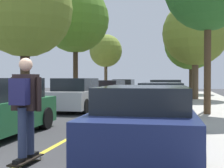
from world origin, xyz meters
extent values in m
cube|color=gold|center=(0.00, 4.00, 0.00)|extent=(0.12, 39.20, 0.01)
cylinder|color=black|center=(-1.16, 4.24, 0.32)|extent=(0.23, 0.64, 0.64)
cube|color=#B7B7BC|center=(-1.99, 9.31, 0.56)|extent=(1.88, 4.07, 0.75)
cube|color=black|center=(-2.00, 9.48, 1.21)|extent=(1.62, 2.75, 0.56)
cylinder|color=black|center=(-1.14, 8.04, 0.32)|extent=(0.24, 0.65, 0.64)
cylinder|color=black|center=(-2.75, 7.98, 0.32)|extent=(0.24, 0.65, 0.64)
cylinder|color=black|center=(-1.24, 10.65, 0.32)|extent=(0.24, 0.65, 0.64)
cylinder|color=black|center=(-2.85, 10.59, 0.32)|extent=(0.24, 0.65, 0.64)
cube|color=maroon|center=(-1.99, 16.47, 0.52)|extent=(1.94, 4.47, 0.68)
cube|color=black|center=(-1.99, 16.45, 1.11)|extent=(1.69, 2.97, 0.49)
cylinder|color=black|center=(-1.17, 14.93, 0.32)|extent=(0.24, 0.65, 0.64)
cylinder|color=black|center=(-2.89, 14.97, 0.32)|extent=(0.24, 0.65, 0.64)
cylinder|color=black|center=(-1.10, 17.96, 0.32)|extent=(0.24, 0.65, 0.64)
cylinder|color=black|center=(-2.82, 18.00, 0.32)|extent=(0.24, 0.65, 0.64)
cube|color=#BCAD89|center=(-1.99, 22.12, 0.50)|extent=(1.91, 4.40, 0.64)
cube|color=black|center=(-2.00, 22.24, 1.11)|extent=(1.65, 2.69, 0.57)
cylinder|color=black|center=(-1.12, 20.66, 0.32)|extent=(0.24, 0.65, 0.64)
cylinder|color=black|center=(-2.79, 20.62, 0.32)|extent=(0.24, 0.65, 0.64)
cylinder|color=black|center=(-1.19, 23.62, 0.32)|extent=(0.24, 0.65, 0.64)
cylinder|color=black|center=(-2.87, 23.58, 0.32)|extent=(0.24, 0.65, 0.64)
cube|color=navy|center=(1.99, 2.00, 0.53)|extent=(2.03, 4.08, 0.70)
cube|color=black|center=(1.99, 2.02, 1.11)|extent=(1.75, 2.52, 0.46)
cylinder|color=black|center=(1.06, 3.28, 0.32)|extent=(0.24, 0.65, 0.64)
cylinder|color=black|center=(2.84, 3.33, 0.32)|extent=(0.24, 0.65, 0.64)
cylinder|color=black|center=(1.15, 0.66, 0.32)|extent=(0.24, 0.65, 0.64)
cylinder|color=black|center=(2.92, 0.72, 0.32)|extent=(0.24, 0.65, 0.64)
cube|color=white|center=(1.99, 8.17, 0.49)|extent=(1.96, 4.31, 0.61)
cube|color=black|center=(2.00, 7.95, 1.06)|extent=(1.69, 2.89, 0.53)
cylinder|color=black|center=(1.10, 9.56, 0.32)|extent=(0.25, 0.65, 0.64)
cylinder|color=black|center=(2.77, 9.63, 0.32)|extent=(0.25, 0.65, 0.64)
cylinder|color=black|center=(1.22, 6.72, 0.32)|extent=(0.25, 0.65, 0.64)
cylinder|color=black|center=(2.89, 6.78, 0.32)|extent=(0.25, 0.65, 0.64)
cube|color=#BCAD89|center=(1.99, 14.08, 0.55)|extent=(1.91, 4.55, 0.74)
cube|color=black|center=(1.99, 14.10, 1.16)|extent=(1.68, 2.94, 0.48)
cylinder|color=black|center=(1.12, 15.65, 0.32)|extent=(0.22, 0.64, 0.64)
cylinder|color=black|center=(2.89, 15.64, 0.32)|extent=(0.22, 0.64, 0.64)
cylinder|color=black|center=(1.10, 12.51, 0.32)|extent=(0.22, 0.64, 0.64)
cylinder|color=black|center=(2.86, 12.50, 0.32)|extent=(0.22, 0.64, 0.64)
cylinder|color=#3D2D1E|center=(-3.73, 7.83, 1.64)|extent=(0.40, 0.40, 3.00)
sphere|color=olive|center=(-3.73, 7.83, 4.43)|extent=(4.07, 4.07, 4.07)
cylinder|color=#3D2D1E|center=(-3.73, 14.37, 2.20)|extent=(0.31, 0.31, 4.12)
sphere|color=#4C7A23|center=(-3.73, 14.37, 5.25)|extent=(4.26, 4.26, 4.26)
cylinder|color=brown|center=(-3.73, 22.68, 1.62)|extent=(0.29, 0.29, 2.95)
sphere|color=olive|center=(-3.73, 22.68, 3.96)|extent=(2.94, 2.94, 2.94)
cylinder|color=#4C3823|center=(3.73, 7.93, 2.15)|extent=(0.26, 0.26, 4.02)
cylinder|color=brown|center=(3.73, 16.37, 1.76)|extent=(0.42, 0.42, 3.25)
sphere|color=olive|center=(3.73, 16.37, 4.45)|extent=(4.25, 4.25, 4.25)
cylinder|color=#3D2D1E|center=(3.73, 23.50, 1.61)|extent=(0.28, 0.28, 2.94)
sphere|color=#4C7A23|center=(3.73, 23.50, 4.56)|extent=(4.63, 4.63, 4.63)
cylinder|color=#38383D|center=(3.74, 8.95, 2.42)|extent=(0.12, 0.12, 4.56)
cube|color=black|center=(0.10, 0.71, 0.09)|extent=(0.26, 0.85, 0.02)
cylinder|color=beige|center=(0.02, 1.06, 0.03)|extent=(0.03, 0.06, 0.06)
cylinder|color=beige|center=(0.21, 1.05, 0.03)|extent=(0.03, 0.06, 0.06)
cube|color=#99999E|center=(0.11, 1.05, 0.07)|extent=(0.10, 0.05, 0.02)
cube|color=#99999E|center=(0.08, 0.37, 0.07)|extent=(0.10, 0.05, 0.02)
cube|color=black|center=(0.11, 0.93, 0.13)|extent=(0.11, 0.26, 0.06)
cube|color=black|center=(0.08, 0.49, 0.13)|extent=(0.11, 0.26, 0.06)
cylinder|color=#283351|center=(0.10, 0.83, 0.58)|extent=(0.16, 0.16, 0.84)
cylinder|color=#283351|center=(0.09, 0.59, 0.58)|extent=(0.16, 0.16, 0.84)
cube|color=black|center=(0.10, 0.71, 1.26)|extent=(0.41, 0.24, 0.62)
sphere|color=tan|center=(0.10, 0.71, 1.73)|extent=(0.23, 0.23, 0.23)
cylinder|color=black|center=(-0.15, 0.72, 1.23)|extent=(0.09, 0.09, 0.58)
cylinder|color=black|center=(0.34, 0.70, 1.23)|extent=(0.09, 0.09, 0.58)
cube|color=#1E1E4C|center=(0.09, 0.51, 1.28)|extent=(0.31, 0.20, 0.44)
camera|label=1|loc=(2.65, -4.08, 1.50)|focal=48.94mm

